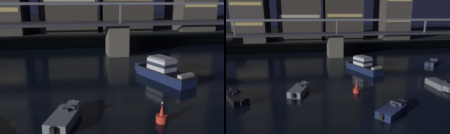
% 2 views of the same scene
% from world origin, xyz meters
% --- Properties ---
extents(far_riverbank, '(240.00, 80.00, 2.20)m').
position_xyz_m(far_riverbank, '(0.00, 83.51, 1.10)').
color(far_riverbank, black).
rests_on(far_riverbank, ground).
extents(river_bridge, '(97.45, 6.40, 9.38)m').
position_xyz_m(river_bridge, '(0.00, 35.50, 4.55)').
color(river_bridge, '#605B51').
rests_on(river_bridge, ground).
extents(cabin_cruiser_near_left, '(5.60, 9.22, 2.79)m').
position_xyz_m(cabin_cruiser_near_left, '(3.09, 20.01, 1.05)').
color(cabin_cruiser_near_left, '#19234C').
rests_on(cabin_cruiser_near_left, ground).
extents(speedboat_far_center, '(2.98, 5.13, 1.16)m').
position_xyz_m(speedboat_far_center, '(-8.89, 10.26, 0.41)').
color(speedboat_far_center, gray).
rests_on(speedboat_far_center, ground).
extents(channel_buoy, '(0.90, 0.90, 1.76)m').
position_xyz_m(channel_buoy, '(-1.10, 9.01, 0.48)').
color(channel_buoy, red).
rests_on(channel_buoy, ground).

